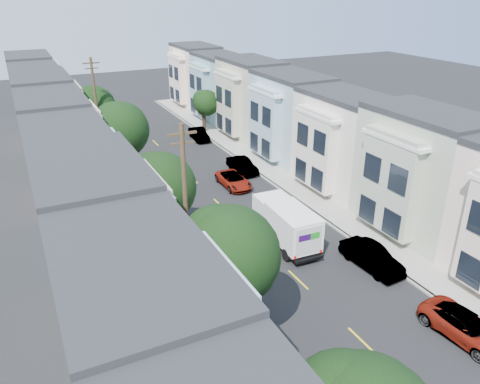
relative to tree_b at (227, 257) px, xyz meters
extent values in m
plane|color=black|center=(6.30, 3.47, -5.34)|extent=(160.00, 160.00, 0.00)
cube|color=black|center=(6.30, 18.47, -5.33)|extent=(12.00, 70.00, 0.02)
cube|color=gray|center=(0.25, 18.47, -5.26)|extent=(0.30, 70.00, 0.15)
cube|color=gray|center=(12.35, 18.47, -5.26)|extent=(0.30, 70.00, 0.15)
cube|color=gray|center=(-1.05, 18.47, -5.26)|extent=(2.60, 70.00, 0.15)
cube|color=gray|center=(13.65, 18.47, -5.26)|extent=(2.60, 70.00, 0.15)
cube|color=gold|center=(6.30, 18.47, -5.34)|extent=(0.12, 70.00, 0.01)
cube|color=white|center=(-4.85, 18.47, -5.34)|extent=(5.00, 70.00, 8.50)
cube|color=white|center=(17.45, 18.47, -5.34)|extent=(5.00, 70.00, 8.50)
cylinder|color=black|center=(-0.30, 0.00, -3.48)|extent=(0.44, 0.44, 3.72)
sphere|color=black|center=(0.00, 0.00, 0.02)|extent=(4.70, 4.70, 4.70)
cylinder|color=black|center=(-0.30, 10.60, -3.87)|extent=(0.44, 0.44, 2.94)
sphere|color=black|center=(0.00, 10.60, -0.75)|extent=(4.70, 4.70, 4.70)
cylinder|color=black|center=(-0.30, 21.27, -3.35)|extent=(0.44, 0.44, 3.97)
sphere|color=black|center=(0.00, 21.27, 0.27)|extent=(4.70, 4.70, 4.70)
cylinder|color=black|center=(-0.30, 34.03, -3.85)|extent=(0.44, 0.44, 2.98)
sphere|color=black|center=(0.00, 34.03, -0.71)|extent=(4.70, 4.70, 4.70)
cylinder|color=black|center=(12.90, 34.95, -4.08)|extent=(0.44, 0.44, 2.52)
sphere|color=black|center=(13.20, 34.95, -1.73)|extent=(3.10, 3.10, 3.10)
cylinder|color=#42301E|center=(0.00, 5.47, -0.34)|extent=(0.26, 0.26, 10.00)
cube|color=#42301E|center=(0.00, 5.47, 4.26)|extent=(1.60, 0.12, 0.12)
cylinder|color=#42301E|center=(0.00, 31.47, -0.34)|extent=(0.26, 0.26, 10.00)
cube|color=#42301E|center=(0.00, 31.47, 4.26)|extent=(1.60, 0.12, 0.12)
cube|color=white|center=(7.90, 6.75, -3.56)|extent=(2.29, 4.10, 2.24)
cube|color=white|center=(7.90, 9.75, -3.65)|extent=(2.29, 1.91, 2.06)
cube|color=black|center=(7.90, 7.61, -4.80)|extent=(2.10, 5.88, 0.23)
cube|color=#2D0A51|center=(7.57, 4.70, -3.29)|extent=(0.86, 0.04, 0.42)
cube|color=#198C1E|center=(8.33, 4.70, -3.29)|extent=(0.67, 0.04, 0.42)
cylinder|color=black|center=(6.87, 5.62, -4.91)|extent=(0.27, 0.86, 0.86)
cylinder|color=black|center=(8.93, 5.62, -4.91)|extent=(0.27, 0.86, 0.86)
cylinder|color=black|center=(6.87, 9.46, -4.91)|extent=(0.27, 0.86, 0.86)
cylinder|color=black|center=(8.93, 9.46, -4.91)|extent=(0.27, 0.86, 0.86)
imported|color=black|center=(8.93, 18.25, -4.73)|extent=(2.05, 4.42, 1.23)
imported|color=#99A4AC|center=(1.40, 2.94, -4.59)|extent=(1.76, 4.57, 1.50)
imported|color=black|center=(1.40, 13.62, -4.67)|extent=(1.42, 4.01, 1.34)
imported|color=#4E4E4E|center=(11.20, -4.61, -4.67)|extent=(2.64, 4.97, 1.33)
imported|color=white|center=(11.20, 2.62, -4.59)|extent=(1.86, 4.58, 1.50)
imported|color=black|center=(11.20, 21.07, -4.66)|extent=(1.67, 4.16, 1.36)
imported|color=black|center=(11.20, 32.39, -4.66)|extent=(1.70, 4.17, 1.36)
camera|label=1|loc=(-7.44, -16.47, 11.24)|focal=35.00mm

